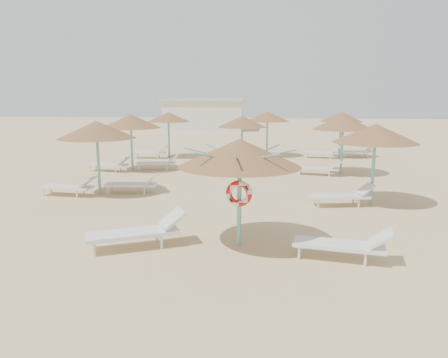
# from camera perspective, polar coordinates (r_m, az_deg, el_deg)

# --- Properties ---
(ground) EXTENTS (120.00, 120.00, 0.00)m
(ground) POSITION_cam_1_polar(r_m,az_deg,el_deg) (10.98, 1.03, -8.40)
(ground) COLOR tan
(ground) RESTS_ON ground
(main_palapa) EXTENTS (2.93, 2.93, 2.62)m
(main_palapa) POSITION_cam_1_polar(r_m,az_deg,el_deg) (10.32, 2.05, 3.37)
(main_palapa) COLOR #65B0A8
(main_palapa) RESTS_ON ground
(lounger_main_a) EXTENTS (2.41, 1.64, 0.85)m
(lounger_main_a) POSITION_cam_1_polar(r_m,az_deg,el_deg) (10.78, -10.99, -6.70)
(lounger_main_a) COLOR silver
(lounger_main_a) RESTS_ON ground
(lounger_main_b) EXTENTS (2.23, 1.02, 0.78)m
(lounger_main_b) POSITION_cam_1_polar(r_m,az_deg,el_deg) (10.18, 15.57, -8.18)
(lounger_main_b) COLOR silver
(lounger_main_b) RESTS_ON ground
(palapa_field) EXTENTS (15.08, 14.05, 2.72)m
(palapa_field) POSITION_cam_1_polar(r_m,az_deg,el_deg) (20.77, 2.35, 7.25)
(palapa_field) COLOR #65B0A8
(palapa_field) RESTS_ON ground
(service_hut) EXTENTS (8.40, 4.40, 3.25)m
(service_hut) POSITION_cam_1_polar(r_m,az_deg,el_deg) (45.89, -2.60, 8.42)
(service_hut) COLOR silver
(service_hut) RESTS_ON ground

